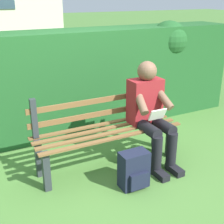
# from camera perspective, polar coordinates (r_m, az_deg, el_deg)

# --- Properties ---
(ground) EXTENTS (60.00, 60.00, 0.00)m
(ground) POSITION_cam_1_polar(r_m,az_deg,el_deg) (3.63, -0.74, -9.85)
(ground) COLOR #477533
(park_bench) EXTENTS (1.68, 0.45, 0.88)m
(park_bench) POSITION_cam_1_polar(r_m,az_deg,el_deg) (3.47, -1.19, -3.37)
(park_bench) COLOR #2D3338
(park_bench) RESTS_ON ground
(person_seated) EXTENTS (0.44, 0.73, 1.18)m
(person_seated) POSITION_cam_1_polar(r_m,az_deg,el_deg) (3.50, 7.17, 0.19)
(person_seated) COLOR maroon
(person_seated) RESTS_ON ground
(hedge_backdrop) EXTENTS (5.13, 0.71, 1.49)m
(hedge_backdrop) POSITION_cam_1_polar(r_m,az_deg,el_deg) (4.40, -6.67, 6.15)
(hedge_backdrop) COLOR #1E5123
(hedge_backdrop) RESTS_ON ground
(backpack) EXTENTS (0.29, 0.25, 0.39)m
(backpack) POSITION_cam_1_polar(r_m,az_deg,el_deg) (3.18, 4.12, -10.73)
(backpack) COLOR #191E33
(backpack) RESTS_ON ground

